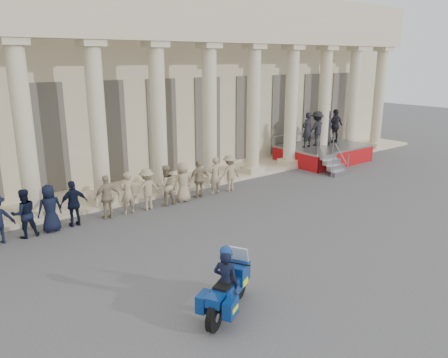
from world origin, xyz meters
TOP-DOWN VIEW (x-y plane):
  - ground at (0.00, 0.00)m, footprint 90.00×90.00m
  - building at (-0.00, 14.74)m, footprint 40.00×12.50m
  - officer_rank at (-4.35, 6.60)m, footprint 17.46×0.61m
  - reviewing_stand at (11.59, 7.81)m, footprint 4.64×4.36m
  - motorcycle at (-2.05, -0.88)m, footprint 1.93×1.38m
  - rider at (-2.15, -0.93)m, footprint 0.62×0.70m

SIDE VIEW (x-z plane):
  - ground at x=0.00m, z-range 0.00..0.00m
  - motorcycle at x=-2.05m, z-range -0.09..1.27m
  - officer_rank at x=-4.35m, z-range 0.00..1.62m
  - rider at x=-2.15m, z-range 0.00..1.71m
  - reviewing_stand at x=11.59m, z-range 0.09..2.93m
  - building at x=0.00m, z-range 0.02..9.02m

